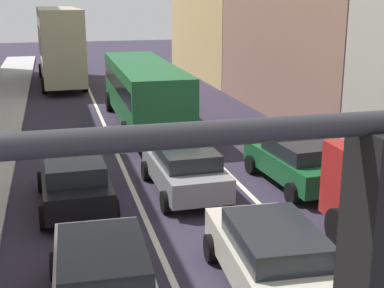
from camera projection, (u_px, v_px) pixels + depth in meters
lane_stripe_left at (109, 135)px, 23.67m from camera, size 0.16×60.00×0.01m
lane_stripe_right at (184, 130)px, 24.49m from camera, size 0.16×60.00×0.01m
sedan_centre_lane_second at (272, 256)px, 11.00m from camera, size 2.26×4.39×1.49m
wagon_left_lane_second at (103, 277)px, 10.17m from camera, size 2.17×4.35×1.49m
hatchback_centre_lane_third at (185, 168)px, 16.55m from camera, size 2.13×4.34×1.49m
sedan_left_lane_third at (74, 180)px, 15.47m from camera, size 2.16×4.35×1.49m
sedan_right_lane_behind_truck at (298, 161)px, 17.23m from camera, size 2.28×4.40×1.49m
bus_mid_queue_primary at (144, 88)px, 24.82m from camera, size 2.86×10.52×2.90m
bus_far_queue_secondary at (59, 42)px, 36.01m from camera, size 3.08×10.58×5.06m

